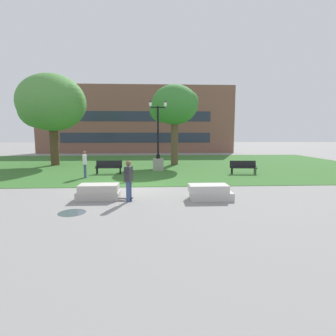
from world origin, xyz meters
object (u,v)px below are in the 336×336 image
Objects in this scene: person_skateboarder at (129,178)px; park_bench_near_left at (109,166)px; concrete_block_left at (210,192)px; skateboard at (121,199)px; concrete_block_center at (99,192)px; lamp_post_center at (158,157)px; person_bystander_near_lawn at (85,163)px; park_bench_near_right at (243,166)px.

park_bench_near_left is (-2.11, 7.54, -0.44)m from person_skateboarder.
concrete_block_left reaches higher than skateboard.
concrete_block_center is 1.58m from person_skateboarder.
person_skateboarder is at bearing -19.52° from concrete_block_center.
person_bystander_near_lawn is at bearing -145.98° from lamp_post_center.
person_skateboarder is at bearing -60.64° from person_bystander_near_lawn.
park_bench_near_left is (-0.77, 7.07, 0.23)m from concrete_block_center.
skateboard is (-3.78, -0.04, -0.22)m from concrete_block_left.
park_bench_near_right is (7.56, 6.87, 0.45)m from skateboard.
person_bystander_near_lawn is (-1.99, 5.45, 0.68)m from concrete_block_center.
skateboard is (-0.34, 0.13, -0.89)m from person_skateboarder.
lamp_post_center reaches higher than concrete_block_left.
park_bench_near_right is at bearing 5.83° from person_bystander_near_lawn.
person_skateboarder is at bearing -135.89° from park_bench_near_right.
lamp_post_center reaches higher than person_skateboarder.
concrete_block_left is (4.79, -0.31, 0.00)m from concrete_block_center.
skateboard is 0.61× the size of person_bystander_near_lawn.
concrete_block_center is 1.09m from skateboard.
person_skateboarder is 9.18m from lamp_post_center.
concrete_block_center is 1.05× the size of person_skateboarder.
concrete_block_center is at bearing -83.78° from park_bench_near_left.
skateboard is at bearing 158.49° from person_skateboarder.
park_bench_near_left is 0.35× the size of lamp_post_center.
park_bench_near_right reaches higher than skateboard.
park_bench_near_left reaches higher than concrete_block_left.
concrete_block_center is 1.05× the size of person_bystander_near_lawn.
park_bench_near_right is at bearing 37.30° from concrete_block_center.
concrete_block_center is at bearing 176.35° from concrete_block_left.
skateboard is 6.58m from person_bystander_near_lawn.
park_bench_near_right is at bearing -19.45° from lamp_post_center.
concrete_block_center is at bearing 161.15° from skateboard.
park_bench_near_right is at bearing 42.25° from skateboard.
concrete_block_left is at bearing -40.32° from person_bystander_near_lawn.
concrete_block_left is 1.09× the size of person_bystander_near_lawn.
park_bench_near_right is (3.78, 6.83, 0.23)m from concrete_block_left.
lamp_post_center reaches higher than park_bench_near_left.
lamp_post_center is 3.04× the size of person_bystander_near_lawn.
park_bench_near_right is 10.62m from person_bystander_near_lawn.
park_bench_near_right is 0.35× the size of lamp_post_center.
lamp_post_center reaches higher than skateboard.
park_bench_near_left is at bearing -156.03° from lamp_post_center.
concrete_block_left is at bearing 0.58° from skateboard.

